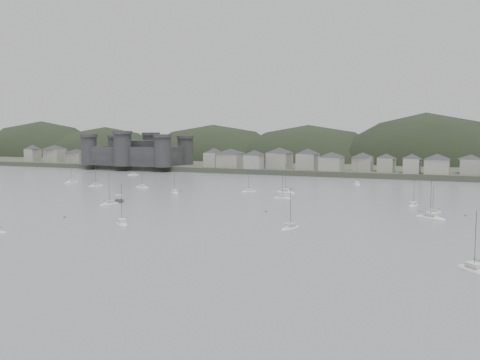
% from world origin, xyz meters
% --- Properties ---
extents(ground, '(900.00, 900.00, 0.00)m').
position_xyz_m(ground, '(0.00, 0.00, 0.00)').
color(ground, slate).
rests_on(ground, ground).
extents(far_shore_land, '(900.00, 250.00, 3.00)m').
position_xyz_m(far_shore_land, '(0.00, 295.00, 1.50)').
color(far_shore_land, '#383D2D').
rests_on(far_shore_land, ground).
extents(forested_ridge, '(851.55, 103.94, 102.57)m').
position_xyz_m(forested_ridge, '(4.83, 269.40, -11.28)').
color(forested_ridge, black).
rests_on(forested_ridge, ground).
extents(castle, '(66.00, 43.00, 20.00)m').
position_xyz_m(castle, '(-120.00, 179.80, 10.96)').
color(castle, '#2D2D30').
rests_on(castle, far_shore_land).
extents(waterfront_town, '(451.48, 28.46, 12.92)m').
position_xyz_m(waterfront_town, '(50.59, 183.34, 8.66)').
color(waterfront_town, gray).
rests_on(waterfront_town, far_shore_land).
extents(sailboat_lead, '(10.05, 7.27, 13.27)m').
position_xyz_m(sailboat_lead, '(72.07, 45.90, 0.17)').
color(sailboat_lead, silver).
rests_on(sailboat_lead, ground).
extents(moored_fleet, '(232.90, 164.01, 13.11)m').
position_xyz_m(moored_fleet, '(-10.59, 59.10, 0.18)').
color(moored_fleet, silver).
rests_on(moored_fleet, ground).
extents(motor_launch_far, '(8.18, 8.94, 4.12)m').
position_xyz_m(motor_launch_far, '(-31.89, 41.26, 0.28)').
color(motor_launch_far, black).
rests_on(motor_launch_far, ground).
extents(mooring_buoys, '(156.85, 111.37, 0.70)m').
position_xyz_m(mooring_buoys, '(-13.99, 52.91, 0.15)').
color(mooring_buoys, '#AC5E39').
rests_on(mooring_buoys, ground).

